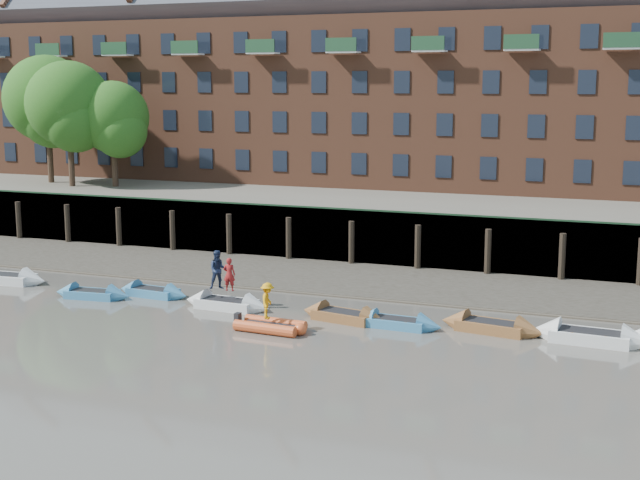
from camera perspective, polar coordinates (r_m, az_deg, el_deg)
The scene contains 19 objects.
ground at distance 32.34m, azimuth -7.41°, elevation -9.10°, with size 220.00×220.00×0.00m, color #5B574F.
foreshore at distance 48.31m, azimuth 2.80°, elevation -2.60°, with size 110.00×8.00×0.50m, color #3D382F.
mud_band at distance 45.17m, azimuth 1.44°, elevation -3.48°, with size 110.00×1.60×0.10m, color #4C4336.
river_wall at distance 52.10m, azimuth 4.33°, elevation 0.10°, with size 110.00×1.23×3.30m.
bank_terrace at distance 65.10m, azimuth 7.81°, elevation 2.03°, with size 110.00×28.00×3.20m, color #5E594D.
apartment_terrace at distance 65.50m, azimuth 8.25°, elevation 11.91°, with size 80.60×15.56×20.98m.
tree_cluster at distance 67.54m, azimuth -15.78°, elevation 8.34°, with size 11.76×7.74×9.40m.
rowboat_0 at distance 50.49m, azimuth -19.46°, elevation -2.33°, with size 4.89×1.77×1.39m.
rowboat_1 at distance 45.71m, azimuth -14.37°, elevation -3.37°, with size 4.10×1.58×1.16m.
rowboat_2 at distance 45.46m, azimuth -10.64°, elevation -3.30°, with size 4.07×1.47×1.16m.
rowboat_3 at distance 42.48m, azimuth -5.99°, elevation -4.09°, with size 4.55×1.55×1.30m.
rowboat_4 at distance 40.14m, azimuth 1.54°, elevation -4.88°, with size 4.47×2.04×1.25m.
rowboat_5 at distance 39.21m, azimuth 4.96°, elevation -5.30°, with size 4.06×1.33×1.16m.
rowboat_6 at distance 39.08m, azimuth 10.93°, elevation -5.46°, with size 4.71×2.00×1.32m.
rowboat_7 at distance 38.45m, azimuth 16.91°, elevation -5.95°, with size 5.03×1.71×1.44m.
rib_tender at distance 38.51m, azimuth -3.03°, elevation -5.52°, with size 3.20×1.67×0.55m.
person_rower_a at distance 42.09m, azimuth -5.83°, elevation -2.20°, with size 0.58×0.38×1.59m, color maroon.
person_rower_b at distance 42.51m, azimuth -6.53°, elevation -1.91°, with size 0.91×0.71×1.87m, color #19233F.
person_rib_crew at distance 38.43m, azimuth -3.38°, elevation -3.91°, with size 1.02×0.59×1.59m, color orange.
Camera 1 is at (14.74, -26.78, 10.54)m, focal length 50.00 mm.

